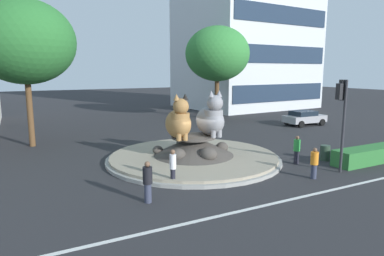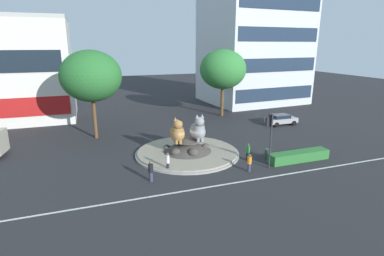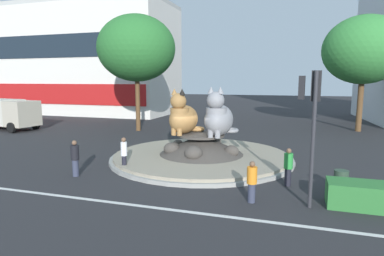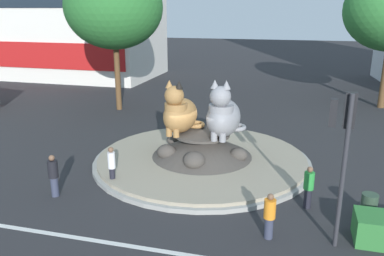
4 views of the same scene
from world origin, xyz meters
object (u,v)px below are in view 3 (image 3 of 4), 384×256
(second_tree_near_tower, at_px, (136,48))
(litter_bin, at_px, (341,181))
(pedestrian_white_shirt, at_px, (124,153))
(pedestrian_orange_shirt, at_px, (252,181))
(shophouse_block, at_px, (89,60))
(delivery_box_truck, at_px, (5,112))
(pedestrian_black_shirt, at_px, (75,158))
(traffic_light_mast, at_px, (312,108))
(pedestrian_green_shirt, at_px, (288,166))
(cat_statue_tabby, at_px, (183,117))
(cat_statue_grey, at_px, (218,118))
(broadleaf_tree_behind_island, at_px, (364,50))

(second_tree_near_tower, distance_m, litter_bin, 20.56)
(second_tree_near_tower, bearing_deg, litter_bin, -38.95)
(second_tree_near_tower, height_order, pedestrian_white_shirt, second_tree_near_tower)
(pedestrian_white_shirt, xyz_separation_m, pedestrian_orange_shirt, (6.54, -2.32, -0.11))
(shophouse_block, bearing_deg, delivery_box_truck, -83.04)
(pedestrian_black_shirt, distance_m, litter_bin, 11.67)
(delivery_box_truck, bearing_deg, traffic_light_mast, -15.52)
(shophouse_block, relative_size, pedestrian_white_shirt, 13.45)
(pedestrian_green_shirt, bearing_deg, pedestrian_orange_shirt, 134.97)
(cat_statue_tabby, bearing_deg, pedestrian_green_shirt, 71.24)
(cat_statue_tabby, relative_size, shophouse_block, 0.12)
(cat_statue_grey, bearing_deg, pedestrian_green_shirt, 54.29)
(traffic_light_mast, xyz_separation_m, second_tree_near_tower, (-13.80, 14.23, 3.61))
(pedestrian_orange_shirt, xyz_separation_m, pedestrian_green_shirt, (1.22, 2.42, 0.04))
(pedestrian_green_shirt, bearing_deg, delivery_box_truck, 51.75)
(cat_statue_tabby, xyz_separation_m, litter_bin, (7.91, -3.46, -1.94))
(pedestrian_white_shirt, xyz_separation_m, pedestrian_black_shirt, (-1.76, -1.44, -0.02))
(second_tree_near_tower, bearing_deg, broadleaf_tree_behind_island, 16.42)
(pedestrian_black_shirt, bearing_deg, delivery_box_truck, 36.72)
(shophouse_block, height_order, second_tree_near_tower, shophouse_block)
(cat_statue_tabby, bearing_deg, pedestrian_orange_shirt, 49.54)
(shophouse_block, xyz_separation_m, pedestrian_green_shirt, (26.75, -24.96, -6.23))
(pedestrian_black_shirt, bearing_deg, cat_statue_tabby, -56.23)
(pedestrian_black_shirt, xyz_separation_m, litter_bin, (11.58, 1.32, -0.44))
(cat_statue_tabby, relative_size, pedestrian_white_shirt, 1.57)
(second_tree_near_tower, bearing_deg, pedestrian_black_shirt, -75.35)
(pedestrian_green_shirt, bearing_deg, litter_bin, -114.25)
(broadleaf_tree_behind_island, relative_size, pedestrian_black_shirt, 5.77)
(shophouse_block, relative_size, second_tree_near_tower, 2.29)
(traffic_light_mast, bearing_deg, broadleaf_tree_behind_island, -8.16)
(cat_statue_grey, bearing_deg, litter_bin, 64.15)
(cat_statue_tabby, relative_size, litter_bin, 2.97)
(cat_statue_tabby, distance_m, traffic_light_mast, 8.63)
(cat_statue_grey, height_order, pedestrian_white_shirt, cat_statue_grey)
(shophouse_block, bearing_deg, pedestrian_white_shirt, -52.41)
(traffic_light_mast, height_order, pedestrian_white_shirt, traffic_light_mast)
(pedestrian_white_shirt, relative_size, pedestrian_orange_shirt, 1.09)
(shophouse_block, bearing_deg, cat_statue_grey, -43.06)
(pedestrian_black_shirt, distance_m, pedestrian_orange_shirt, 8.35)
(traffic_light_mast, distance_m, pedestrian_orange_shirt, 3.35)
(pedestrian_black_shirt, bearing_deg, litter_bin, -102.21)
(broadleaf_tree_behind_island, distance_m, pedestrian_white_shirt, 22.82)
(cat_statue_grey, height_order, broadleaf_tree_behind_island, broadleaf_tree_behind_island)
(cat_statue_grey, relative_size, second_tree_near_tower, 0.28)
(pedestrian_black_shirt, bearing_deg, second_tree_near_tower, -4.06)
(second_tree_near_tower, xyz_separation_m, pedestrian_green_shirt, (13.07, -12.01, -6.28))
(broadleaf_tree_behind_island, bearing_deg, litter_bin, -100.94)
(second_tree_near_tower, distance_m, pedestrian_green_shirt, 18.82)
(traffic_light_mast, distance_m, litter_bin, 3.90)
(broadleaf_tree_behind_island, bearing_deg, shophouse_block, 166.93)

